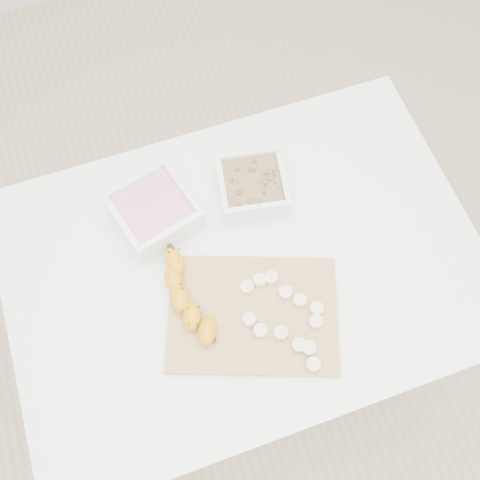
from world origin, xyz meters
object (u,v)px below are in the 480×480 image
object	(u,v)px
table	(244,278)
banana	(188,299)
bowl_yogurt	(155,211)
bowl_granola	(252,186)
cutting_board	(253,314)

from	to	relation	value
table	banana	world-z (taller)	banana
bowl_yogurt	banana	distance (m)	0.21
bowl_granola	table	bearing A→B (deg)	-115.06
table	cutting_board	world-z (taller)	cutting_board
table	bowl_granola	xyz separation A→B (m)	(0.07, 0.15, 0.13)
bowl_yogurt	cutting_board	world-z (taller)	bowl_yogurt
bowl_yogurt	bowl_granola	xyz separation A→B (m)	(0.22, -0.01, -0.00)
bowl_granola	banana	world-z (taller)	bowl_granola
bowl_yogurt	bowl_granola	bearing A→B (deg)	-2.58
bowl_granola	banana	xyz separation A→B (m)	(-0.21, -0.20, -0.00)
table	bowl_yogurt	size ratio (longest dim) A/B	5.14
table	bowl_granola	world-z (taller)	bowl_granola
cutting_board	table	bearing A→B (deg)	78.94
banana	table	bearing A→B (deg)	23.16
cutting_board	banana	world-z (taller)	banana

